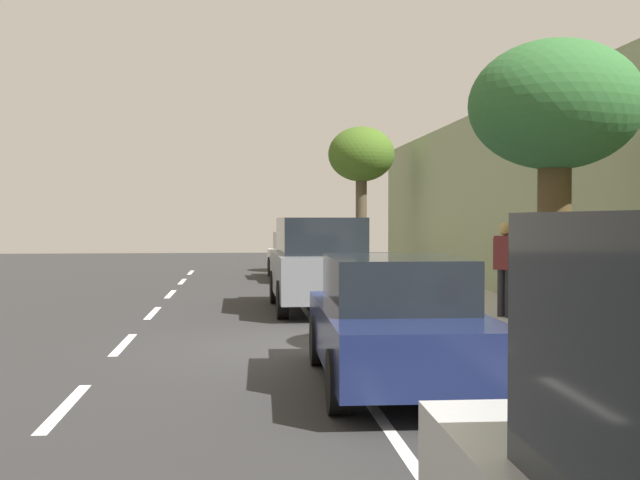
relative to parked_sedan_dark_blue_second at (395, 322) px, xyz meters
The scene contains 13 objects.
ground 2.92m from the parked_sedan_dark_blue_second, 102.38° to the left, with size 68.56×68.56×0.00m, color #2B2B2B.
sidewalk 3.94m from the parked_sedan_dark_blue_second, 45.15° to the left, with size 3.27×42.85×0.16m, color #A8A4A2.
curb_edge 3.01m from the parked_sedan_dark_blue_second, 69.58° to the left, with size 0.16×42.85×0.16m, color gray.
lane_stripe_centre 3.95m from the parked_sedan_dark_blue_second, 160.01° to the left, with size 0.14×40.00×0.01m.
lane_stripe_bike_edge 2.89m from the parked_sedan_dark_blue_second, 99.20° to the left, with size 0.12×42.85×0.01m, color white.
parked_sedan_dark_blue_second is the anchor object (origin of this frame).
parked_suv_grey_mid 7.86m from the parked_sedan_dark_blue_second, 91.08° to the left, with size 2.00×4.72×1.99m.
parked_sedan_white_far 16.70m from the parked_sedan_dark_blue_second, 89.74° to the left, with size 1.99×4.47×1.52m.
bicycle_at_curb 12.68m from the parked_sedan_dark_blue_second, 87.47° to the left, with size 1.54×0.94×0.78m.
cyclist_with_backpack 12.23m from the parked_sedan_dark_blue_second, 86.33° to the left, with size 0.50×0.58×1.73m.
street_tree_near_cyclist 3.75m from the parked_sedan_dark_blue_second, 25.79° to the left, with size 2.32×2.32×4.21m.
street_tree_mid_block 19.14m from the parked_sedan_dark_blue_second, 82.69° to the left, with size 2.33×2.33×5.04m.
pedestrian_on_phone 5.86m from the parked_sedan_dark_blue_second, 58.91° to the left, with size 0.37×0.57×1.74m.
Camera 1 is at (-1.21, -12.09, 1.97)m, focal length 45.20 mm.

